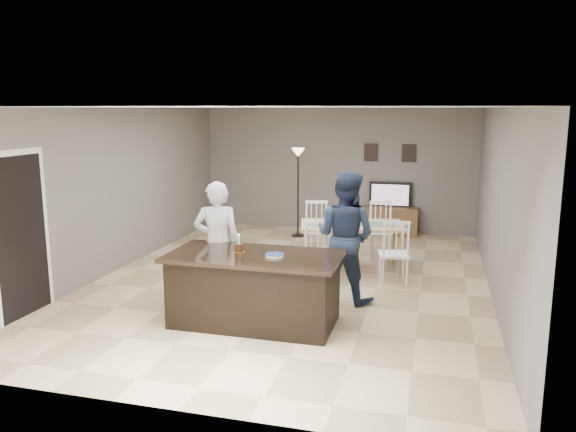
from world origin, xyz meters
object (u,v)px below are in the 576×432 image
(woman, at_px, (217,243))
(man, at_px, (345,236))
(dining_table, at_px, (352,232))
(floor_lamp, at_px, (298,168))
(kitchen_island, at_px, (255,288))
(plate_stack, at_px, (275,255))
(tv_console, at_px, (389,221))
(television, at_px, (390,195))
(birthday_cake, at_px, (239,248))

(woman, relative_size, man, 0.94)
(dining_table, bearing_deg, floor_lamp, 110.49)
(kitchen_island, relative_size, plate_stack, 9.20)
(man, bearing_deg, kitchen_island, 70.29)
(plate_stack, bearing_deg, tv_console, 80.68)
(tv_console, bearing_deg, plate_stack, -99.32)
(tv_console, xyz_separation_m, plate_stack, (-0.92, -5.62, 0.62))
(television, height_order, birthday_cake, birthday_cake)
(man, relative_size, birthday_cake, 7.92)
(television, height_order, woman, woman)
(kitchen_island, distance_m, woman, 0.99)
(plate_stack, bearing_deg, television, 80.79)
(kitchen_island, relative_size, television, 2.35)
(man, height_order, floor_lamp, floor_lamp)
(man, height_order, dining_table, man)
(floor_lamp, bearing_deg, dining_table, -56.60)
(television, bearing_deg, tv_console, 90.00)
(tv_console, height_order, plate_stack, plate_stack)
(dining_table, bearing_deg, plate_stack, -114.47)
(woman, distance_m, plate_stack, 1.16)
(man, bearing_deg, woman, 39.86)
(woman, relative_size, plate_stack, 7.38)
(man, xyz_separation_m, plate_stack, (-0.67, -1.23, -0.00))
(plate_stack, distance_m, floor_lamp, 5.09)
(birthday_cake, distance_m, dining_table, 2.82)
(floor_lamp, bearing_deg, birthday_cake, -84.80)
(kitchen_island, height_order, plate_stack, plate_stack)
(woman, relative_size, floor_lamp, 0.92)
(tv_console, relative_size, floor_lamp, 0.64)
(birthday_cake, bearing_deg, tv_console, 75.54)
(birthday_cake, distance_m, floor_lamp, 4.92)
(television, bearing_deg, man, 86.79)
(tv_console, xyz_separation_m, television, (0.00, 0.07, 0.56))
(man, bearing_deg, dining_table, -66.40)
(kitchen_island, bearing_deg, dining_table, 72.62)
(tv_console, height_order, television, television)
(television, distance_m, man, 4.46)
(kitchen_island, xyz_separation_m, dining_table, (0.83, 2.66, 0.21))
(television, xyz_separation_m, floor_lamp, (-1.87, -0.71, 0.59))
(plate_stack, height_order, floor_lamp, floor_lamp)
(kitchen_island, height_order, birthday_cake, birthday_cake)
(television, distance_m, plate_stack, 5.76)
(tv_console, xyz_separation_m, man, (-0.25, -4.38, 0.62))
(kitchen_island, height_order, woman, woman)
(kitchen_island, bearing_deg, floor_lamp, 97.69)
(man, xyz_separation_m, floor_lamp, (-1.62, 3.74, 0.53))
(kitchen_island, xyz_separation_m, woman, (-0.72, 0.55, 0.41))
(kitchen_island, relative_size, floor_lamp, 1.15)
(woman, distance_m, dining_table, 2.62)
(plate_stack, distance_m, dining_table, 2.77)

